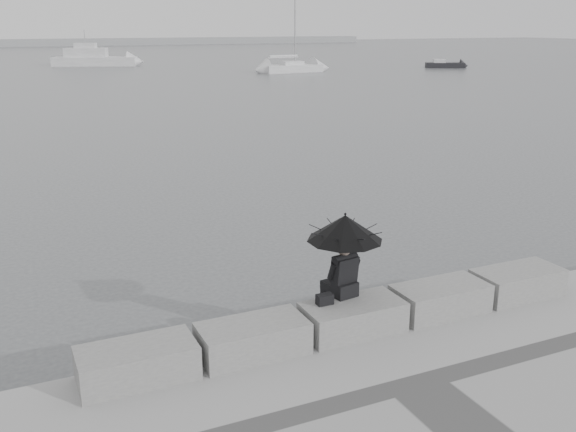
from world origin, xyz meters
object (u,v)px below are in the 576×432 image
seated_person (345,236)px  small_motorboat (445,65)px  motor_cruiser (95,59)px  sailboat_right (292,67)px

seated_person → small_motorboat: bearing=41.8°
seated_person → motor_cruiser: bearing=75.3°
seated_person → small_motorboat: seated_person is taller
sailboat_right → seated_person: bearing=-117.1°
motor_cruiser → small_motorboat: (37.91, -21.07, -0.57)m
seated_person → motor_cruiser: motor_cruiser is taller
small_motorboat → seated_person: bearing=-99.9°
motor_cruiser → seated_person: bearing=-75.5°
seated_person → small_motorboat: 72.18m
sailboat_right → small_motorboat: (19.97, -1.04, -0.22)m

